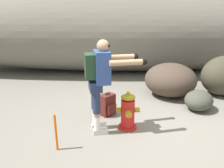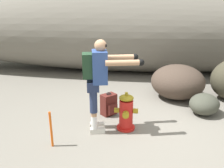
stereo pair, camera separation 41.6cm
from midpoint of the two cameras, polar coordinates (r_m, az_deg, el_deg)
ground_plane at (r=4.22m, az=9.00°, el=-11.49°), size 56.00×56.00×0.04m
dirt_embankment at (r=7.95m, az=7.92°, el=12.81°), size 16.26×3.20×2.63m
fire_hydrant at (r=4.04m, az=6.59°, el=-7.35°), size 0.43×0.38×0.70m
utility_worker at (r=3.71m, az=-0.22°, el=2.17°), size 1.03×0.64×1.62m
spare_backpack at (r=4.59m, az=1.79°, el=-5.35°), size 0.36×0.36×0.47m
boulder_mid at (r=5.69m, az=18.46°, el=0.53°), size 1.37×1.34×0.82m
boulder_small at (r=5.09m, az=24.73°, el=-4.72°), size 0.87×0.90×0.43m
survey_stake at (r=3.60m, az=-12.10°, el=-11.37°), size 0.04×0.04×0.60m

